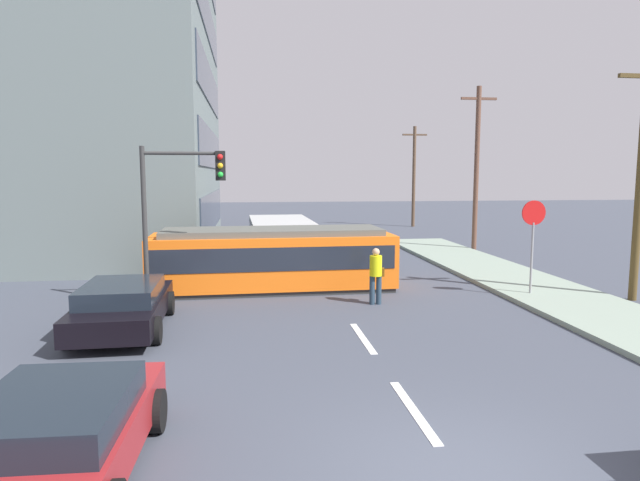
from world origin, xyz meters
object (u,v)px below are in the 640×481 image
Objects in this scene: city_bus at (281,239)px; parked_sedan_near at (59,435)px; streetcar_tram at (273,258)px; utility_pole_far at (414,174)px; parked_sedan_far at (189,255)px; traffic_light_mast at (178,195)px; stop_sign at (533,227)px; pedestrian_crossing at (376,273)px; parked_sedan_mid at (123,305)px; utility_pole_mid at (477,166)px.

city_bus is 1.41× the size of parked_sedan_near.
utility_pole_far is at bearing 61.82° from streetcar_tram.
parked_sedan_near is at bearing -89.91° from parked_sedan_far.
stop_sign is at bearing -1.58° from traffic_light_mast.
utility_pole_far is (13.97, 22.85, 0.58)m from traffic_light_mast.
stop_sign reaches higher than parked_sedan_far.
stop_sign is (7.33, -7.39, 1.10)m from city_bus.
pedestrian_crossing is at bearing 55.26° from parked_sedan_near.
parked_sedan_near is (-6.04, -8.71, -0.32)m from pedestrian_crossing.
parked_sedan_mid is 8.36m from parked_sedan_far.
parked_sedan_far is at bearing 93.82° from traffic_light_mast.
city_bus is 10.76m from utility_pole_mid.
utility_pole_far is at bearing 59.21° from parked_sedan_mid.
traffic_light_mast is (-10.66, 0.29, 1.03)m from stop_sign.
traffic_light_mast reaches higher than streetcar_tram.
streetcar_tram is 0.99× the size of utility_pole_mid.
utility_pole_mid is (9.87, 2.92, 3.13)m from city_bus.
utility_pole_mid is (13.21, 10.02, 1.00)m from traffic_light_mast.
utility_pole_far is (8.30, 23.42, 2.86)m from pedestrian_crossing.
city_bus reaches higher than parked_sedan_mid.
utility_pole_far reaches higher than pedestrian_crossing.
parked_sedan_near is at bearing -92.29° from traffic_light_mast.
parked_sedan_near is at bearing -102.74° from city_bus.
stop_sign reaches higher than city_bus.
parked_sedan_near is 15.18m from parked_sedan_far.
streetcar_tram is at bearing -142.28° from utility_pole_mid.
traffic_light_mast is (-2.76, -1.94, 2.16)m from streetcar_tram.
parked_sedan_mid and parked_sedan_far have the same top height.
city_bus reaches higher than pedestrian_crossing.
parked_sedan_mid is at bearing -131.47° from streetcar_tram.
city_bus is 1.30× the size of parked_sedan_far.
pedestrian_crossing is 10.60m from parked_sedan_near.
utility_pole_mid is at bearing 41.03° from parked_sedan_mid.
utility_pole_far is at bearing 55.98° from city_bus.
traffic_light_mast is at bearing 65.72° from parked_sedan_mid.
parked_sedan_near is 35.33m from utility_pole_far.
parked_sedan_far is at bearing -162.22° from city_bus.
stop_sign is (7.90, -2.24, 1.14)m from streetcar_tram.
utility_pole_far is at bearing 70.49° from pedestrian_crossing.
parked_sedan_far is (0.70, 8.33, -0.00)m from parked_sedan_mid.
pedestrian_crossing is 6.14m from traffic_light_mast.
parked_sedan_near is 1.44× the size of stop_sign.
parked_sedan_mid is at bearing -114.93° from city_bus.
city_bus is 0.80× the size of utility_pole_far.
streetcar_tram reaches higher than parked_sedan_mid.
parked_sedan_near is at bearing -114.05° from utility_pole_far.
utility_pole_far is at bearing 58.57° from traffic_light_mast.
pedestrian_crossing is at bearing -176.81° from stop_sign.
parked_sedan_near is 23.87m from utility_pole_mid.
traffic_light_mast is (-3.33, -7.10, 2.13)m from city_bus.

